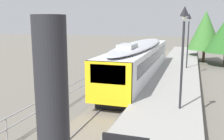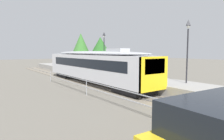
% 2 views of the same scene
% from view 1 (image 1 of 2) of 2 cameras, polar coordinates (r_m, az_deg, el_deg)
% --- Properties ---
extents(ground_plane, '(160.00, 160.00, 0.00)m').
position_cam_1_polar(ground_plane, '(21.11, -4.04, -4.36)').
color(ground_plane, '#6B665B').
extents(track_rails, '(3.20, 60.00, 0.14)m').
position_cam_1_polar(track_rails, '(20.22, 3.92, -4.93)').
color(track_rails, slate).
rests_on(track_rails, ground).
extents(commuter_train, '(2.82, 18.15, 3.74)m').
position_cam_1_polar(commuter_train, '(23.19, 6.06, 2.38)').
color(commuter_train, silver).
rests_on(commuter_train, track_rails).
extents(station_platform, '(3.90, 60.00, 0.90)m').
position_cam_1_polar(station_platform, '(19.64, 13.22, -4.41)').
color(station_platform, '#999691').
rests_on(station_platform, ground).
extents(platform_lamp_mid_platform, '(0.34, 0.34, 5.35)m').
position_cam_1_polar(platform_lamp_mid_platform, '(13.64, 15.59, 6.73)').
color(platform_lamp_mid_platform, '#232328').
rests_on(platform_lamp_mid_platform, station_platform).
extents(platform_lamp_far_end, '(0.34, 0.34, 5.35)m').
position_cam_1_polar(platform_lamp_far_end, '(26.44, 16.66, 8.41)').
color(platform_lamp_far_end, '#232328').
rests_on(platform_lamp_far_end, station_platform).
extents(carpark_fence, '(0.06, 36.06, 1.25)m').
position_cam_1_polar(carpark_fence, '(12.73, -22.50, -11.17)').
color(carpark_fence, '#9EA0A5').
rests_on(carpark_fence, ground).
extents(tree_behind_station_far, '(4.61, 4.61, 6.96)m').
position_cam_1_polar(tree_behind_station_far, '(37.37, 20.06, 8.32)').
color(tree_behind_station_far, brown).
rests_on(tree_behind_station_far, ground).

